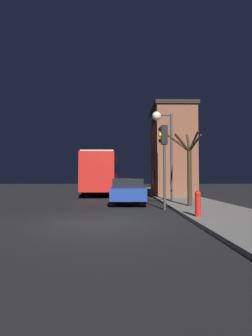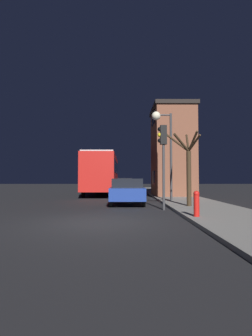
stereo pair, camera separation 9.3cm
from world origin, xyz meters
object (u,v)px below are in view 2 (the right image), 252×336
at_px(car_near_lane, 127,191).
at_px(car_mid_lane, 130,187).
at_px(traffic_light, 163,149).
at_px(streetlamp, 162,132).
at_px(bus, 102,171).
at_px(car_far_lane, 125,184).
at_px(bare_tree, 188,166).
at_px(fire_hydrant, 196,203).

distance_m(car_near_lane, car_mid_lane, 7.47).
bearing_deg(car_near_lane, traffic_light, -56.18).
bearing_deg(streetlamp, bus, 119.10).
relative_size(streetlamp, car_far_lane, 1.19).
distance_m(traffic_light, bare_tree, 1.59).
bearing_deg(bare_tree, car_near_lane, 146.05).
xyz_separation_m(streetlamp, fire_hydrant, (0.23, -6.65, -3.73)).
distance_m(streetlamp, car_near_lane, 4.33).
distance_m(bus, car_far_lane, 7.66).
xyz_separation_m(car_far_lane, fire_hydrant, (2.49, -21.66, -0.18)).
relative_size(bus, car_near_lane, 2.67).
xyz_separation_m(car_near_lane, car_far_lane, (-0.10, 16.21, 0.02)).
relative_size(car_far_lane, fire_hydrant, 5.07).
bearing_deg(car_mid_lane, fire_hydrant, -80.87).
xyz_separation_m(traffic_light, car_mid_lane, (-1.34, 9.93, -2.11)).
relative_size(streetlamp, bus, 0.53).
bearing_deg(car_near_lane, fire_hydrant, -66.32).
relative_size(streetlamp, bare_tree, 1.49).
xyz_separation_m(car_near_lane, fire_hydrant, (2.39, -5.45, -0.17)).
distance_m(traffic_light, car_near_lane, 3.63).
relative_size(streetlamp, car_mid_lane, 1.25).
distance_m(bus, car_mid_lane, 3.19).
height_order(streetlamp, car_mid_lane, streetlamp).
distance_m(car_near_lane, car_far_lane, 16.21).
bearing_deg(traffic_light, fire_hydrant, -76.13).
bearing_deg(fire_hydrant, bare_tree, 80.95).
height_order(streetlamp, traffic_light, streetlamp).
height_order(streetlamp, fire_hydrant, streetlamp).
bearing_deg(car_mid_lane, bus, 148.98).
bearing_deg(car_far_lane, car_near_lane, -89.65).
xyz_separation_m(car_near_lane, car_mid_lane, (0.32, 7.46, -0.02)).
xyz_separation_m(bus, car_near_lane, (2.16, -8.95, -1.34)).
bearing_deg(car_mid_lane, car_near_lane, -92.42).
relative_size(bus, car_far_lane, 2.24).
bearing_deg(bus, bare_tree, -64.98).
xyz_separation_m(traffic_light, fire_hydrant, (0.74, -2.98, -2.25)).
height_order(streetlamp, bus, streetlamp).
distance_m(car_far_lane, fire_hydrant, 21.80).
xyz_separation_m(bare_tree, fire_hydrant, (-0.55, -3.47, -1.47)).
height_order(traffic_light, bus, traffic_light).
bearing_deg(car_mid_lane, bare_tree, -74.45).
height_order(car_near_lane, fire_hydrant, car_near_lane).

